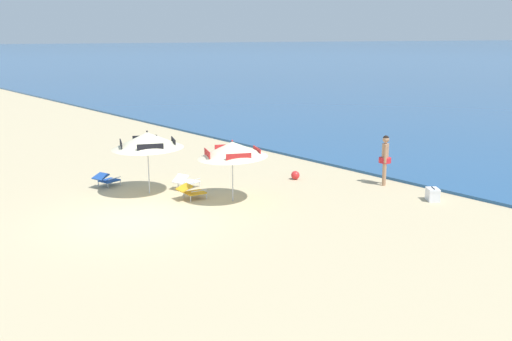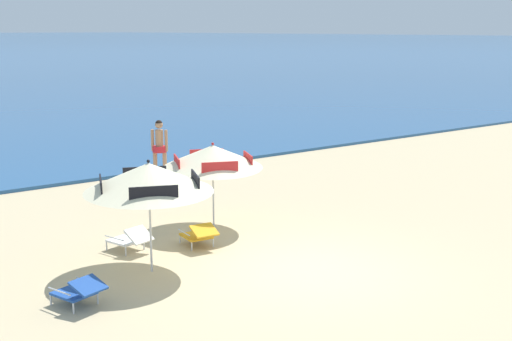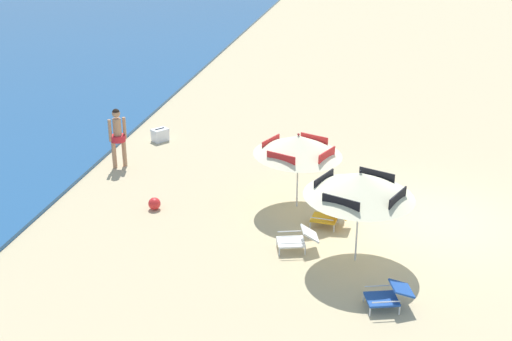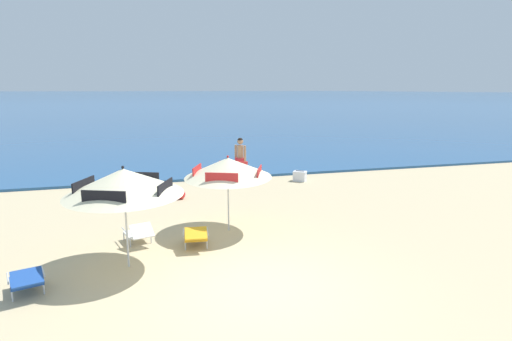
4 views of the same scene
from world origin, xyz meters
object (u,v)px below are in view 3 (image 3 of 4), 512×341
at_px(beach_umbrella_striped_second, 298,145).
at_px(cooler_box, 160,135).
at_px(lounge_chair_facing_sea, 298,239).
at_px(person_standing_near_shore, 118,134).
at_px(beach_ball, 154,204).
at_px(lounge_chair_under_umbrella, 389,295).
at_px(lounge_chair_beside_umbrella, 330,216).
at_px(beach_umbrella_striped_main, 360,185).

relative_size(beach_umbrella_striped_second, cooler_box, 4.97).
relative_size(lounge_chair_facing_sea, person_standing_near_shore, 0.58).
bearing_deg(beach_ball, lounge_chair_under_umbrella, -119.15).
height_order(lounge_chair_beside_umbrella, beach_ball, lounge_chair_beside_umbrella).
bearing_deg(beach_umbrella_striped_second, lounge_chair_under_umbrella, -150.23).
height_order(lounge_chair_under_umbrella, lounge_chair_facing_sea, lounge_chair_facing_sea).
bearing_deg(person_standing_near_shore, beach_umbrella_striped_main, -120.00).
height_order(beach_umbrella_striped_second, cooler_box, beach_umbrella_striped_second).
bearing_deg(lounge_chair_beside_umbrella, beach_umbrella_striped_second, 43.90).
xyz_separation_m(cooler_box, beach_ball, (-4.82, -1.49, -0.05)).
height_order(beach_umbrella_striped_second, lounge_chair_facing_sea, beach_umbrella_striped_second).
relative_size(lounge_chair_beside_umbrella, person_standing_near_shore, 0.53).
distance_m(person_standing_near_shore, cooler_box, 2.49).
height_order(lounge_chair_beside_umbrella, lounge_chair_facing_sea, lounge_chair_facing_sea).
bearing_deg(cooler_box, beach_umbrella_striped_second, -128.36).
distance_m(lounge_chair_beside_umbrella, cooler_box, 7.67).
distance_m(beach_umbrella_striped_main, lounge_chair_facing_sea, 2.01).
height_order(lounge_chair_under_umbrella, person_standing_near_shore, person_standing_near_shore).
relative_size(beach_umbrella_striped_main, lounge_chair_under_umbrella, 3.03).
height_order(beach_umbrella_striped_second, person_standing_near_shore, beach_umbrella_striped_second).
relative_size(beach_umbrella_striped_main, lounge_chair_facing_sea, 2.96).
bearing_deg(cooler_box, lounge_chair_facing_sea, -139.28).
bearing_deg(cooler_box, person_standing_near_shore, 169.48).
bearing_deg(lounge_chair_beside_umbrella, lounge_chair_under_umbrella, -155.60).
bearing_deg(lounge_chair_beside_umbrella, lounge_chair_facing_sea, 154.97).
height_order(beach_umbrella_striped_main, person_standing_near_shore, beach_umbrella_striped_main).
xyz_separation_m(beach_umbrella_striped_second, lounge_chair_under_umbrella, (-4.15, -2.37, -1.37)).
distance_m(beach_umbrella_striped_main, lounge_chair_beside_umbrella, 2.23).
xyz_separation_m(beach_umbrella_striped_second, person_standing_near_shore, (1.62, 5.40, -0.64)).
height_order(lounge_chair_under_umbrella, lounge_chair_beside_umbrella, lounge_chair_beside_umbrella).
bearing_deg(beach_umbrella_striped_second, cooler_box, 51.64).
bearing_deg(beach_ball, beach_umbrella_striped_main, -106.93).
bearing_deg(lounge_chair_beside_umbrella, cooler_box, 50.29).
height_order(beach_umbrella_striped_main, lounge_chair_facing_sea, beach_umbrella_striped_main).
relative_size(beach_umbrella_striped_second, person_standing_near_shore, 1.72).
xyz_separation_m(lounge_chair_facing_sea, cooler_box, (6.17, 5.31, -0.07)).
bearing_deg(beach_umbrella_striped_main, beach_ball, 73.07).
distance_m(lounge_chair_facing_sea, person_standing_near_shore, 6.95).
relative_size(beach_umbrella_striped_main, beach_ball, 9.56).
height_order(beach_umbrella_striped_second, lounge_chair_under_umbrella, beach_umbrella_striped_second).
distance_m(beach_umbrella_striped_second, lounge_chair_beside_umbrella, 1.92).
bearing_deg(beach_umbrella_striped_second, lounge_chair_facing_sea, -171.38).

